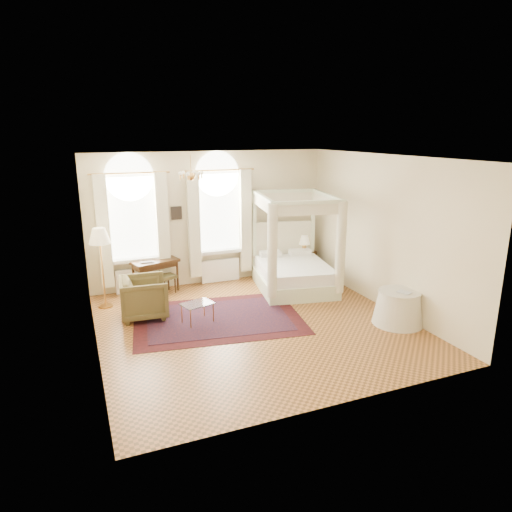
% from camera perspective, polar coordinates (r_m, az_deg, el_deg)
% --- Properties ---
extents(ground, '(6.00, 6.00, 0.00)m').
position_cam_1_polar(ground, '(9.26, -0.10, -8.61)').
color(ground, '#AE6B32').
rests_on(ground, ground).
extents(room_walls, '(6.00, 6.00, 6.00)m').
position_cam_1_polar(room_walls, '(8.65, -0.11, 3.47)').
color(room_walls, beige).
rests_on(room_walls, ground).
extents(window_left, '(1.62, 0.27, 3.29)m').
position_cam_1_polar(window_left, '(11.03, -15.04, 2.93)').
color(window_left, silver).
rests_on(window_left, room_walls).
extents(window_right, '(1.62, 0.27, 3.29)m').
position_cam_1_polar(window_right, '(11.46, -4.59, 3.87)').
color(window_right, silver).
rests_on(window_right, room_walls).
extents(chandelier, '(0.51, 0.45, 0.50)m').
position_cam_1_polar(chandelier, '(9.37, -8.12, 9.97)').
color(chandelier, '#B5823C').
rests_on(chandelier, room_walls).
extents(wall_pictures, '(2.54, 0.03, 0.39)m').
position_cam_1_polar(wall_pictures, '(11.45, -5.32, 5.89)').
color(wall_pictures, black).
rests_on(wall_pictures, room_walls).
extents(canopy_bed, '(2.10, 2.42, 2.33)m').
position_cam_1_polar(canopy_bed, '(11.17, 4.76, -1.52)').
color(canopy_bed, beige).
rests_on(canopy_bed, ground).
extents(nightstand, '(0.53, 0.49, 0.66)m').
position_cam_1_polar(nightstand, '(12.38, 6.14, -0.82)').
color(nightstand, '#35200E').
rests_on(nightstand, ground).
extents(nightstand_lamp, '(0.30, 0.30, 0.45)m').
position_cam_1_polar(nightstand_lamp, '(12.15, 6.04, 1.92)').
color(nightstand_lamp, '#B5823C').
rests_on(nightstand_lamp, nightstand).
extents(writing_desk, '(1.18, 0.83, 0.80)m').
position_cam_1_polar(writing_desk, '(11.11, -12.51, -1.09)').
color(writing_desk, '#35200E').
rests_on(writing_desk, ground).
extents(laptop, '(0.34, 0.24, 0.02)m').
position_cam_1_polar(laptop, '(10.96, -13.47, -0.68)').
color(laptop, black).
rests_on(laptop, writing_desk).
extents(stool, '(0.50, 0.50, 0.45)m').
position_cam_1_polar(stool, '(11.11, -11.15, -2.70)').
color(stool, '#4D4521').
rests_on(stool, ground).
extents(armchair, '(1.02, 1.00, 0.86)m').
position_cam_1_polar(armchair, '(9.77, -13.82, -5.04)').
color(armchair, '#4A3F20').
rests_on(armchair, ground).
extents(coffee_table, '(0.71, 0.58, 0.42)m').
position_cam_1_polar(coffee_table, '(9.30, -7.35, -6.11)').
color(coffee_table, white).
rests_on(coffee_table, ground).
extents(floor_lamp, '(0.46, 0.46, 1.78)m').
position_cam_1_polar(floor_lamp, '(10.28, -18.96, 1.90)').
color(floor_lamp, '#B5823C').
rests_on(floor_lamp, ground).
extents(oriental_rug, '(3.72, 2.92, 0.01)m').
position_cam_1_polar(oriental_rug, '(9.59, -4.78, -7.75)').
color(oriental_rug, '#471114').
rests_on(oriental_rug, ground).
extents(side_table, '(1.01, 1.01, 0.69)m').
position_cam_1_polar(side_table, '(9.65, 17.37, -6.17)').
color(side_table, beige).
rests_on(side_table, ground).
extents(book, '(0.26, 0.30, 0.02)m').
position_cam_1_polar(book, '(9.37, 17.78, -4.49)').
color(book, black).
rests_on(book, side_table).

